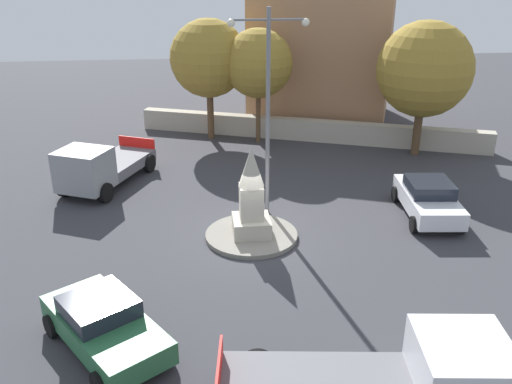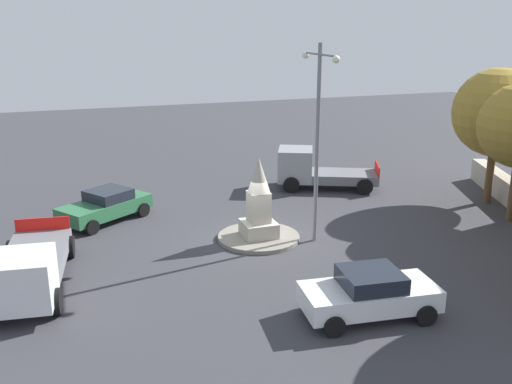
{
  "view_description": "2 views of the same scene",
  "coord_description": "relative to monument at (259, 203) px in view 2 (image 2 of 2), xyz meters",
  "views": [
    {
      "loc": [
        -1.79,
        -17.73,
        9.38
      ],
      "look_at": [
        0.14,
        -0.29,
        1.92
      ],
      "focal_mm": 38.39,
      "sensor_mm": 36.0,
      "label": 1
    },
    {
      "loc": [
        20.68,
        -7.25,
        8.66
      ],
      "look_at": [
        -0.7,
        0.13,
        1.83
      ],
      "focal_mm": 39.92,
      "sensor_mm": 36.0,
      "label": 2
    }
  ],
  "objects": [
    {
      "name": "streetlamp",
      "position": [
        0.85,
        2.12,
        3.15
      ],
      "size": [
        2.93,
        0.28,
        7.88
      ],
      "color": "slate",
      "rests_on": "ground"
    },
    {
      "name": "car_green_approaching",
      "position": [
        -4.41,
        -5.73,
        -0.87
      ],
      "size": [
        3.81,
        4.41,
        1.41
      ],
      "color": "#2D6B42",
      "rests_on": "ground"
    },
    {
      "name": "traffic_island",
      "position": [
        0.0,
        0.0,
        -1.51
      ],
      "size": [
        3.37,
        3.37,
        0.17
      ],
      "primitive_type": "cylinder",
      "color": "gray",
      "rests_on": "ground"
    },
    {
      "name": "monument",
      "position": [
        0.0,
        0.0,
        0.0
      ],
      "size": [
        1.35,
        1.35,
        3.31
      ],
      "color": "#B2AA99",
      "rests_on": "traffic_island"
    },
    {
      "name": "ground_plane",
      "position": [
        0.0,
        0.0,
        -1.59
      ],
      "size": [
        80.0,
        80.0,
        0.0
      ],
      "primitive_type": "plane",
      "color": "#38383D"
    },
    {
      "name": "tree_near_wall",
      "position": [
        -1.04,
        12.38,
        2.88
      ],
      "size": [
        4.21,
        4.21,
        6.59
      ],
      "color": "brown",
      "rests_on": "ground"
    },
    {
      "name": "truck_grey_waiting",
      "position": [
        -6.17,
        5.31,
        -0.58
      ],
      "size": [
        4.01,
        5.62,
        2.13
      ],
      "color": "gray",
      "rests_on": "ground"
    },
    {
      "name": "truck_white_parked_right",
      "position": [
        2.35,
        -8.79,
        -0.65
      ],
      "size": [
        6.46,
        2.98,
        1.96
      ],
      "color": "silver",
      "rests_on": "ground"
    },
    {
      "name": "car_white_parked_left",
      "position": [
        7.09,
        1.07,
        -0.83
      ],
      "size": [
        2.36,
        4.27,
        1.48
      ],
      "color": "silver",
      "rests_on": "ground"
    }
  ]
}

